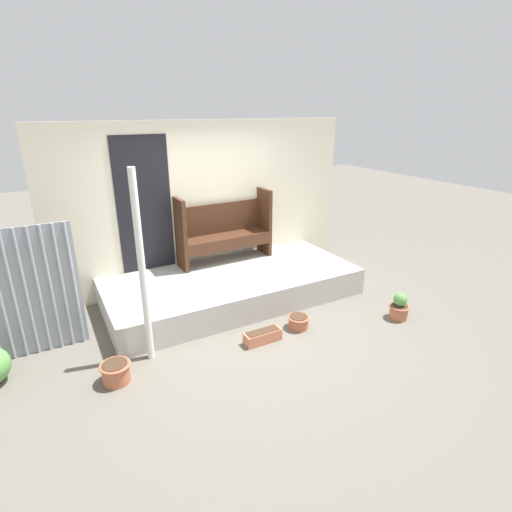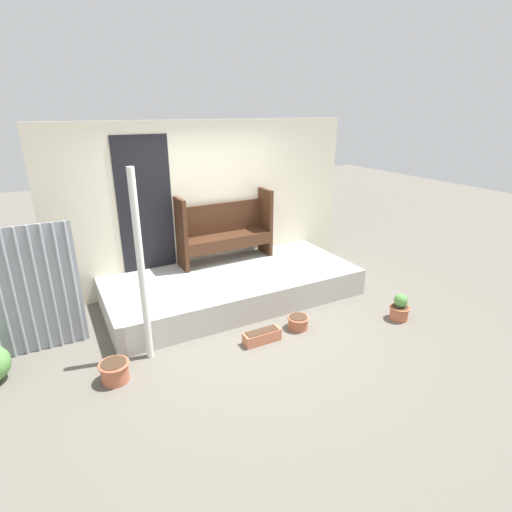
{
  "view_description": "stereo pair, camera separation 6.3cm",
  "coord_description": "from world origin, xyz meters",
  "px_view_note": "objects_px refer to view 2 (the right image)",
  "views": [
    {
      "loc": [
        -2.19,
        -4.19,
        2.76
      ],
      "look_at": [
        0.28,
        0.29,
        0.86
      ],
      "focal_mm": 28.0,
      "sensor_mm": 36.0,
      "label": 1
    },
    {
      "loc": [
        -2.13,
        -4.22,
        2.76
      ],
      "look_at": [
        0.28,
        0.29,
        0.86
      ],
      "focal_mm": 28.0,
      "sensor_mm": 36.0,
      "label": 2
    }
  ],
  "objects_px": {
    "bench": "(225,228)",
    "support_post": "(141,270)",
    "planter_box_rect": "(262,336)",
    "flower_pot_left": "(115,371)",
    "flower_pot_right": "(400,308)",
    "flower_pot_middle": "(298,322)"
  },
  "relations": [
    {
      "from": "flower_pot_middle",
      "to": "flower_pot_right",
      "type": "relative_size",
      "value": 0.78
    },
    {
      "from": "planter_box_rect",
      "to": "flower_pot_left",
      "type": "bearing_deg",
      "value": 177.42
    },
    {
      "from": "support_post",
      "to": "flower_pot_right",
      "type": "bearing_deg",
      "value": -12.84
    },
    {
      "from": "flower_pot_left",
      "to": "planter_box_rect",
      "type": "height_order",
      "value": "flower_pot_left"
    },
    {
      "from": "bench",
      "to": "support_post",
      "type": "bearing_deg",
      "value": -138.77
    },
    {
      "from": "bench",
      "to": "flower_pot_left",
      "type": "distance_m",
      "value": 2.91
    },
    {
      "from": "bench",
      "to": "flower_pot_left",
      "type": "height_order",
      "value": "bench"
    },
    {
      "from": "flower_pot_right",
      "to": "planter_box_rect",
      "type": "bearing_deg",
      "value": 168.66
    },
    {
      "from": "flower_pot_right",
      "to": "planter_box_rect",
      "type": "xyz_separation_m",
      "value": [
        -1.96,
        0.39,
        -0.09
      ]
    },
    {
      "from": "bench",
      "to": "flower_pot_left",
      "type": "xyz_separation_m",
      "value": [
        -2.12,
        -1.82,
        -0.82
      ]
    },
    {
      "from": "support_post",
      "to": "flower_pot_left",
      "type": "relative_size",
      "value": 6.76
    },
    {
      "from": "support_post",
      "to": "bench",
      "type": "distance_m",
      "value": 2.28
    },
    {
      "from": "planter_box_rect",
      "to": "flower_pot_right",
      "type": "bearing_deg",
      "value": -11.34
    },
    {
      "from": "bench",
      "to": "planter_box_rect",
      "type": "bearing_deg",
      "value": -102.17
    },
    {
      "from": "support_post",
      "to": "flower_pot_left",
      "type": "bearing_deg",
      "value": -148.29
    },
    {
      "from": "flower_pot_right",
      "to": "flower_pot_middle",
      "type": "bearing_deg",
      "value": 161.51
    },
    {
      "from": "support_post",
      "to": "flower_pot_right",
      "type": "relative_size",
      "value": 5.78
    },
    {
      "from": "bench",
      "to": "planter_box_rect",
      "type": "distance_m",
      "value": 2.12
    },
    {
      "from": "bench",
      "to": "flower_pot_left",
      "type": "bearing_deg",
      "value": -140.79
    },
    {
      "from": "flower_pot_left",
      "to": "flower_pot_right",
      "type": "relative_size",
      "value": 0.86
    },
    {
      "from": "support_post",
      "to": "planter_box_rect",
      "type": "distance_m",
      "value": 1.71
    },
    {
      "from": "support_post",
      "to": "bench",
      "type": "height_order",
      "value": "support_post"
    }
  ]
}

